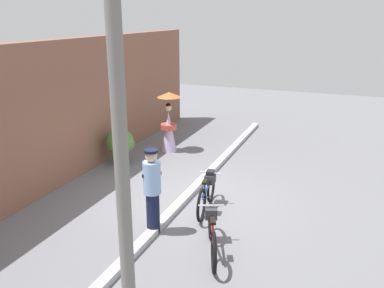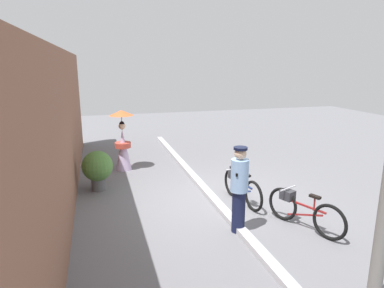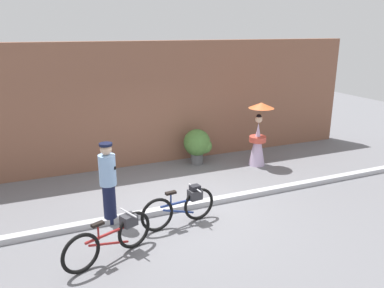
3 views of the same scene
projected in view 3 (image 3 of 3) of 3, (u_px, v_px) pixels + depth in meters
ground_plane at (183, 209)px, 8.48m from camera, size 30.00×30.00×0.00m
building_wall at (140, 104)px, 10.94m from camera, size 14.00×0.40×3.54m
sidewalk_curb at (183, 207)px, 8.46m from camera, size 14.00×0.20×0.12m
bicycle_near_officer at (112, 237)px, 6.57m from camera, size 1.67×0.75×0.78m
bicycle_far_side at (182, 206)px, 7.72m from camera, size 1.66×0.48×0.79m
person_officer at (108, 181)px, 7.64m from camera, size 0.34×0.34×1.72m
person_with_parasol at (258, 135)px, 10.99m from camera, size 0.73×0.73×1.86m
potted_plant_by_door at (198, 144)px, 11.18m from camera, size 0.81×0.79×1.05m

